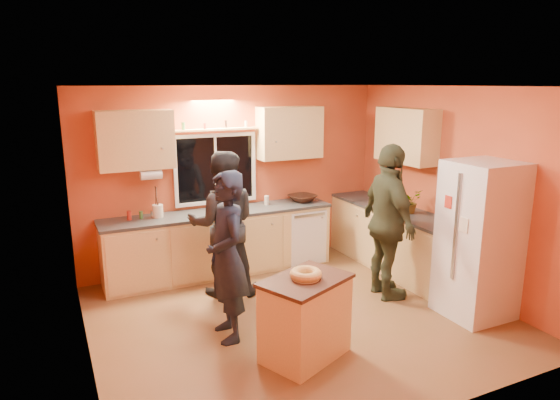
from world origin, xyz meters
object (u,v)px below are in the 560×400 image
island (305,318)px  person_left (227,257)px  person_center (223,224)px  person_right (388,223)px  refrigerator (479,240)px

island → person_left: 1.01m
person_center → person_right: bearing=169.4°
person_left → refrigerator: bearing=78.4°
person_left → person_right: size_ratio=0.92×
island → person_right: size_ratio=0.52×
person_right → refrigerator: bearing=-133.7°
refrigerator → island: (-2.22, 0.02, -0.48)m
refrigerator → person_center: bearing=143.0°
person_center → person_right: person_right is taller
island → person_left: person_left is taller
refrigerator → person_left: (-2.77, 0.72, -0.01)m
island → person_left: size_ratio=0.56×
person_center → person_left: bearing=90.9°
refrigerator → person_right: bearing=126.7°
person_right → person_left: bearing=103.0°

